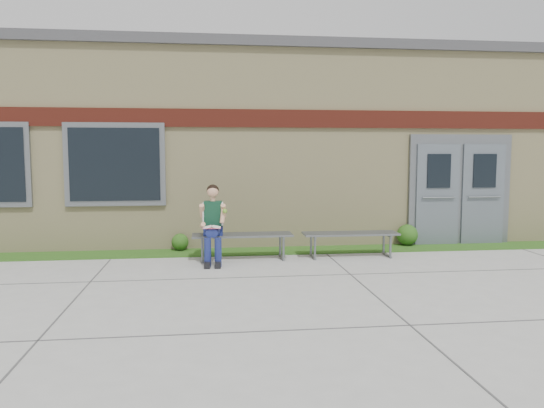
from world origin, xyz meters
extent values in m
plane|color=#9E9E99|center=(0.00, 0.00, 0.00)|extent=(80.00, 80.00, 0.00)
cube|color=#224512|center=(0.00, 2.60, 0.01)|extent=(16.00, 0.80, 0.02)
cube|color=beige|center=(0.00, 6.00, 2.00)|extent=(16.00, 6.00, 4.00)
cube|color=#3F3F42|center=(0.00, 6.00, 4.10)|extent=(16.20, 6.20, 0.20)
cube|color=maroon|center=(0.00, 2.97, 2.60)|extent=(16.00, 0.06, 0.35)
cube|color=slate|center=(-3.00, 2.96, 1.70)|extent=(1.90, 0.08, 1.60)
cube|color=black|center=(-3.00, 2.92, 1.70)|extent=(1.70, 0.04, 1.40)
cube|color=slate|center=(4.00, 2.96, 1.15)|extent=(2.20, 0.08, 2.30)
cube|color=slate|center=(3.50, 2.91, 1.05)|extent=(0.92, 0.06, 2.10)
cube|color=slate|center=(4.50, 2.91, 1.05)|extent=(0.92, 0.06, 2.10)
cube|color=slate|center=(-0.63, 1.89, 0.45)|extent=(1.80, 0.52, 0.03)
cube|color=slate|center=(-1.35, 1.89, 0.20)|extent=(0.05, 0.50, 0.41)
cube|color=slate|center=(0.09, 1.89, 0.20)|extent=(0.05, 0.50, 0.41)
cube|color=slate|center=(1.37, 1.89, 0.44)|extent=(1.76, 0.51, 0.03)
cube|color=slate|center=(0.67, 1.89, 0.20)|extent=(0.05, 0.49, 0.40)
cube|color=slate|center=(2.08, 1.89, 0.20)|extent=(0.05, 0.49, 0.40)
cube|color=navy|center=(-1.15, 1.84, 0.55)|extent=(0.35, 0.26, 0.16)
cube|color=#0E3326|center=(-1.15, 1.82, 0.85)|extent=(0.33, 0.22, 0.45)
sphere|color=tan|center=(-1.15, 1.81, 1.24)|extent=(0.22, 0.22, 0.21)
sphere|color=black|center=(-1.15, 1.83, 1.26)|extent=(0.23, 0.23, 0.22)
cylinder|color=navy|center=(-1.25, 1.59, 0.57)|extent=(0.18, 0.42, 0.15)
cylinder|color=navy|center=(-1.08, 1.58, 0.57)|extent=(0.18, 0.42, 0.15)
cylinder|color=navy|center=(-1.25, 1.36, 0.25)|extent=(0.12, 0.12, 0.49)
cylinder|color=navy|center=(-1.07, 1.34, 0.25)|extent=(0.12, 0.12, 0.49)
cube|color=black|center=(-1.26, 1.29, 0.05)|extent=(0.12, 0.26, 0.10)
cube|color=black|center=(-1.08, 1.28, 0.05)|extent=(0.12, 0.26, 0.10)
cylinder|color=tan|center=(-1.34, 1.78, 0.91)|extent=(0.10, 0.22, 0.26)
cylinder|color=tan|center=(-0.97, 1.75, 0.91)|extent=(0.10, 0.22, 0.26)
cube|color=white|center=(-1.17, 1.47, 0.66)|extent=(0.32, 0.24, 0.01)
cube|color=#DF536E|center=(-1.17, 1.47, 0.65)|extent=(0.32, 0.25, 0.01)
sphere|color=#6FA82D|center=(-0.95, 1.61, 0.92)|extent=(0.08, 0.08, 0.08)
sphere|color=#224512|center=(-1.79, 2.85, 0.18)|extent=(0.33, 0.33, 0.33)
sphere|color=#224512|center=(2.85, 2.85, 0.24)|extent=(0.43, 0.43, 0.43)
camera|label=1|loc=(-1.24, -7.55, 1.94)|focal=35.00mm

